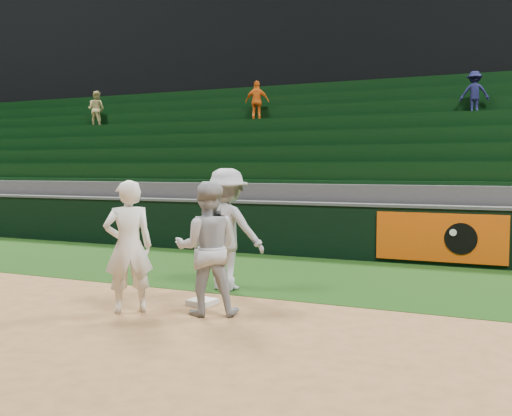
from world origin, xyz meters
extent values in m
plane|color=brown|center=(0.00, 0.00, 0.00)|extent=(70.00, 70.00, 0.00)
cube|color=black|center=(0.00, 3.00, 0.00)|extent=(36.00, 4.20, 0.01)
cube|color=black|center=(0.00, 17.45, 6.00)|extent=(40.00, 12.00, 12.00)
cube|color=silver|center=(0.11, 0.17, 0.04)|extent=(0.41, 0.41, 0.08)
imported|color=white|center=(-0.62, -0.62, 0.93)|extent=(0.80, 0.78, 1.86)
imported|color=#A9ACB4|center=(0.44, -0.29, 0.92)|extent=(1.11, 1.01, 1.84)
imported|color=#9A9DA7|center=(-0.03, 1.26, 1.01)|extent=(1.32, 0.79, 2.01)
cube|color=black|center=(0.00, 5.20, 0.60)|extent=(36.00, 0.35, 1.20)
cube|color=#D84C0A|center=(3.00, 5.01, 0.60)|extent=(2.60, 0.05, 1.00)
cylinder|color=black|center=(3.40, 4.98, 0.60)|extent=(0.64, 0.02, 0.64)
cylinder|color=white|center=(3.25, 4.96, 0.72)|extent=(0.14, 0.02, 0.14)
cube|color=#424244|center=(0.00, 5.20, 1.22)|extent=(36.00, 0.40, 0.06)
cube|color=#363639|center=(0.00, 5.92, 0.82)|extent=(36.00, 0.85, 1.65)
cube|color=black|center=(0.00, 6.18, 1.90)|extent=(36.00, 0.14, 0.50)
cube|color=black|center=(0.00, 6.01, 1.69)|extent=(36.00, 0.45, 0.08)
cube|color=#363639|center=(0.00, 6.78, 1.05)|extent=(36.00, 0.85, 2.10)
cube|color=black|center=(0.00, 7.03, 2.35)|extent=(36.00, 0.14, 0.50)
cube|color=black|center=(0.00, 6.86, 2.14)|extent=(36.00, 0.45, 0.08)
cube|color=#363639|center=(0.00, 7.62, 1.27)|extent=(36.00, 0.85, 2.55)
cube|color=black|center=(0.00, 7.88, 2.80)|extent=(36.00, 0.14, 0.50)
cube|color=black|center=(0.00, 7.71, 2.59)|extent=(36.00, 0.45, 0.08)
cube|color=#363639|center=(0.00, 8.47, 1.50)|extent=(36.00, 0.85, 3.00)
cube|color=black|center=(0.00, 8.73, 3.25)|extent=(36.00, 0.14, 0.50)
cube|color=black|center=(0.00, 8.56, 3.04)|extent=(36.00, 0.45, 0.08)
cube|color=#363639|center=(0.00, 9.32, 1.73)|extent=(36.00, 0.85, 3.45)
cube|color=black|center=(0.00, 9.58, 3.70)|extent=(36.00, 0.14, 0.50)
cube|color=black|center=(0.00, 9.41, 3.49)|extent=(36.00, 0.45, 0.08)
cube|color=#363639|center=(0.00, 10.18, 1.95)|extent=(36.00, 0.85, 3.90)
cube|color=black|center=(0.00, 10.43, 4.15)|extent=(36.00, 0.14, 0.50)
cube|color=black|center=(0.00, 10.26, 3.94)|extent=(36.00, 0.45, 0.08)
cube|color=#363639|center=(0.00, 11.02, 2.17)|extent=(36.00, 0.85, 4.35)
cube|color=black|center=(0.00, 11.28, 4.60)|extent=(36.00, 0.14, 0.50)
cube|color=black|center=(0.00, 11.11, 4.39)|extent=(36.00, 0.45, 0.08)
imported|color=orange|center=(-2.94, 9.28, 4.09)|extent=(0.79, 0.43, 1.28)
imported|color=tan|center=(-9.16, 9.28, 4.09)|extent=(0.69, 0.57, 1.29)
imported|color=#111339|center=(3.38, 9.28, 4.03)|extent=(0.80, 0.54, 1.15)
camera|label=1|loc=(4.15, -7.15, 2.02)|focal=40.00mm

